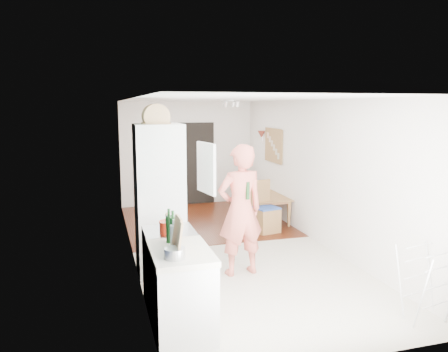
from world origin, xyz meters
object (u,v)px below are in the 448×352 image
stool (240,219)px  drying_rack (427,285)px  dining_table (261,209)px  person (240,198)px  dining_chair (266,207)px

stool → drying_rack: size_ratio=0.44×
dining_table → stool: dining_table is taller
person → stool: bearing=-115.6°
stool → dining_table: bearing=39.9°
dining_chair → drying_rack: 3.78m
dining_chair → drying_rack: size_ratio=1.16×
dining_chair → stool: dining_chair is taller
person → dining_chair: size_ratio=2.24×
stool → drying_rack: bearing=-78.7°
dining_chair → drying_rack: bearing=-96.0°
person → stool: person is taller
dining_table → dining_chair: size_ratio=1.34×
person → dining_chair: person is taller
drying_rack → dining_chair: bearing=84.2°
person → drying_rack: bearing=122.0°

